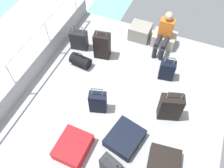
# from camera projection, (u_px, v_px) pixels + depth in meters

# --- Properties ---
(ground_plane) EXTENTS (4.40, 5.20, 0.06)m
(ground_plane) POSITION_uv_depth(u_px,v_px,m) (121.00, 102.00, 5.20)
(ground_plane) COLOR #939699
(gunwale_port) EXTENTS (0.06, 5.20, 0.45)m
(gunwale_port) POSITION_uv_depth(u_px,v_px,m) (36.00, 67.00, 5.50)
(gunwale_port) COLOR #939699
(gunwale_port) RESTS_ON ground_plane
(railing_port) EXTENTS (0.04, 4.20, 1.02)m
(railing_port) POSITION_uv_depth(u_px,v_px,m) (29.00, 50.00, 5.05)
(railing_port) COLOR silver
(railing_port) RESTS_ON ground_plane
(cargo_crate_0) EXTENTS (0.57, 0.49, 0.39)m
(cargo_crate_0) POSITION_uv_depth(u_px,v_px,m) (140.00, 32.00, 6.28)
(cargo_crate_0) COLOR gray
(cargo_crate_0) RESTS_ON ground_plane
(cargo_crate_1) EXTENTS (0.63, 0.45, 0.35)m
(cargo_crate_1) POSITION_uv_depth(u_px,v_px,m) (164.00, 39.00, 6.14)
(cargo_crate_1) COLOR #9E9989
(cargo_crate_1) RESTS_ON ground_plane
(passenger_seated) EXTENTS (0.34, 0.66, 1.05)m
(passenger_seated) POSITION_uv_depth(u_px,v_px,m) (165.00, 33.00, 5.75)
(passenger_seated) COLOR orange
(passenger_seated) RESTS_ON ground_plane
(suitcase_0) EXTENTS (0.40, 0.30, 0.75)m
(suitcase_0) POSITION_uv_depth(u_px,v_px,m) (98.00, 102.00, 4.85)
(suitcase_0) COLOR black
(suitcase_0) RESTS_ON ground_plane
(suitcase_1) EXTENTS (0.42, 0.32, 0.80)m
(suitcase_1) POSITION_uv_depth(u_px,v_px,m) (102.00, 46.00, 5.74)
(suitcase_1) COLOR black
(suitcase_1) RESTS_ON ground_plane
(suitcase_2) EXTENTS (0.46, 0.30, 0.72)m
(suitcase_2) POSITION_uv_depth(u_px,v_px,m) (79.00, 40.00, 5.99)
(suitcase_2) COLOR black
(suitcase_2) RESTS_ON ground_plane
(suitcase_3) EXTENTS (0.40, 0.30, 0.71)m
(suitcase_3) POSITION_uv_depth(u_px,v_px,m) (111.00, 168.00, 4.02)
(suitcase_3) COLOR black
(suitcase_3) RESTS_ON ground_plane
(suitcase_4) EXTENTS (0.59, 0.68, 0.26)m
(suitcase_4) POSITION_uv_depth(u_px,v_px,m) (73.00, 147.00, 4.42)
(suitcase_4) COLOR red
(suitcase_4) RESTS_ON ground_plane
(suitcase_5) EXTENTS (0.37, 0.27, 0.67)m
(suitcase_5) POSITION_uv_depth(u_px,v_px,m) (167.00, 70.00, 5.40)
(suitcase_5) COLOR black
(suitcase_5) RESTS_ON ground_plane
(suitcase_7) EXTENTS (0.50, 0.35, 0.86)m
(suitcase_7) POSITION_uv_depth(u_px,v_px,m) (170.00, 107.00, 4.70)
(suitcase_7) COLOR black
(suitcase_7) RESTS_ON ground_plane
(suitcase_8) EXTENTS (0.73, 0.80, 0.22)m
(suitcase_8) POSITION_uv_depth(u_px,v_px,m) (125.00, 138.00, 4.55)
(suitcase_8) COLOR black
(suitcase_8) RESTS_ON ground_plane
(duffel_bag) EXTENTS (0.52, 0.34, 0.41)m
(duffel_bag) POSITION_uv_depth(u_px,v_px,m) (81.00, 61.00, 5.72)
(duffel_bag) COLOR black
(duffel_bag) RESTS_ON ground_plane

